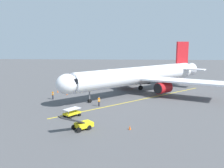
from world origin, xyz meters
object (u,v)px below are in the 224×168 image
belt_loader_starboard_side (82,124)px  safety_cone_nose_left (130,128)px  ground_crew_marshaller (53,95)px  box_truck_near_nose (143,79)px  baggage_cart_portside (72,112)px  safety_cone_nose_right (58,91)px  safety_cone_wing_port (70,87)px  safety_cone_wing_starboard (67,94)px  airplane (141,76)px  ground_crew_wing_walker (99,101)px

belt_loader_starboard_side → safety_cone_nose_left: 6.29m
ground_crew_marshaller → box_truck_near_nose: 28.07m
baggage_cart_portside → safety_cone_nose_right: 19.57m
baggage_cart_portside → safety_cone_wing_port: baggage_cart_portside is taller
safety_cone_nose_right → safety_cone_wing_starboard: 3.73m
safety_cone_wing_port → safety_cone_wing_starboard: bearing=98.4°
box_truck_near_nose → safety_cone_wing_starboard: (17.53, 16.08, -1.11)m
airplane → ground_crew_wing_walker: bearing=56.3°
ground_crew_marshaller → baggage_cart_portside: size_ratio=0.58×
ground_crew_wing_walker → box_truck_near_nose: box_truck_near_nose is taller
box_truck_near_nose → safety_cone_nose_right: bearing=33.8°
ground_crew_marshaller → safety_cone_wing_port: ground_crew_marshaller is taller
safety_cone_nose_left → safety_cone_nose_right: (16.31, -23.19, 0.00)m
box_truck_near_nose → safety_cone_nose_left: size_ratio=9.08×
ground_crew_wing_walker → box_truck_near_nose: (-9.40, -25.23, 0.50)m
safety_cone_nose_left → ground_crew_marshaller: bearing=-46.9°
airplane → safety_cone_nose_left: bearing=83.8°
airplane → box_truck_near_nose: bearing=-96.2°
airplane → baggage_cart_portside: (11.38, 18.40, -3.35)m
airplane → safety_cone_nose_right: size_ratio=60.66×
airplane → ground_crew_marshaller: (17.88, 7.11, -3.12)m
ground_crew_marshaller → box_truck_near_nose: (-19.31, -20.36, 0.50)m
airplane → belt_loader_starboard_side: 25.68m
safety_cone_wing_port → safety_cone_wing_starboard: size_ratio=1.00×
box_truck_near_nose → safety_cone_nose_right: 24.43m
baggage_cart_portside → safety_cone_wing_port: 24.61m
ground_crew_marshaller → safety_cone_nose_left: (-15.34, 16.39, -0.61)m
ground_crew_wing_walker → safety_cone_nose_left: (-5.43, 11.53, -0.61)m
ground_crew_marshaller → safety_cone_wing_starboard: (-1.79, -4.29, -0.61)m
belt_loader_starboard_side → safety_cone_wing_starboard: (7.29, -21.08, -0.44)m
safety_cone_nose_left → safety_cone_wing_starboard: size_ratio=1.00×
belt_loader_starboard_side → safety_cone_wing_port: belt_loader_starboard_side is taller
airplane → safety_cone_nose_left: size_ratio=60.66×
baggage_cart_portside → safety_cone_nose_left: 10.22m
airplane → ground_crew_marshaller: size_ratio=19.51×
safety_cone_nose_right → airplane: bearing=-179.1°
box_truck_near_nose → baggage_cart_portside: box_truck_near_nose is taller
safety_cone_nose_right → safety_cone_wing_port: size_ratio=1.00×
ground_crew_wing_walker → safety_cone_wing_port: size_ratio=3.11×
box_truck_near_nose → safety_cone_nose_left: 36.99m
baggage_cart_portside → safety_cone_wing_starboard: 16.27m
belt_loader_starboard_side → safety_cone_nose_right: (10.05, -23.59, -0.44)m
airplane → safety_cone_wing_starboard: (16.10, 2.82, -3.73)m
safety_cone_nose_right → belt_loader_starboard_side: bearing=113.1°
ground_crew_wing_walker → baggage_cart_portside: ground_crew_wing_walker is taller
safety_cone_nose_right → safety_cone_wing_starboard: same height
airplane → box_truck_near_nose: (-1.43, -13.25, -2.62)m
safety_cone_wing_port → safety_cone_wing_starboard: same height
belt_loader_starboard_side → safety_cone_nose_left: size_ratio=7.64×
box_truck_near_nose → safety_cone_nose_left: bearing=83.8°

